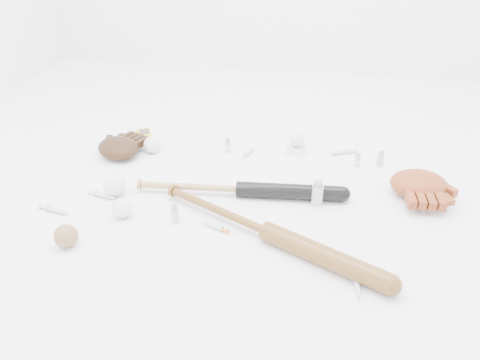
% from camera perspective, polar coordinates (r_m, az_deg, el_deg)
% --- Properties ---
extents(bat_dark, '(0.82, 0.15, 0.06)m').
position_cam_1_polar(bat_dark, '(1.77, -0.15, -1.13)').
color(bat_dark, black).
rests_on(bat_dark, ground).
extents(bat_wood, '(0.84, 0.44, 0.07)m').
position_cam_1_polar(bat_wood, '(1.56, 3.26, -6.26)').
color(bat_wood, brown).
rests_on(bat_wood, ground).
extents(glove_dark, '(0.30, 0.30, 0.08)m').
position_cam_1_polar(glove_dark, '(2.10, -14.60, 3.83)').
color(glove_dark, black).
rests_on(glove_dark, ground).
extents(glove_tan, '(0.27, 0.27, 0.09)m').
position_cam_1_polar(glove_tan, '(1.89, 20.98, -0.45)').
color(glove_tan, maroon).
rests_on(glove_tan, ground).
extents(trading_card, '(0.10, 0.12, 0.01)m').
position_cam_1_polar(trading_card, '(2.29, -11.68, 5.61)').
color(trading_card, gold).
rests_on(trading_card, ground).
extents(pedestal, '(0.08, 0.08, 0.04)m').
position_cam_1_polar(pedestal, '(2.08, 6.87, 3.72)').
color(pedestal, white).
rests_on(pedestal, ground).
extents(baseball_on_pedestal, '(0.07, 0.07, 0.07)m').
position_cam_1_polar(baseball_on_pedestal, '(2.06, 6.96, 4.97)').
color(baseball_on_pedestal, silver).
rests_on(baseball_on_pedestal, pedestal).
extents(baseball_left, '(0.07, 0.07, 0.07)m').
position_cam_1_polar(baseball_left, '(1.71, -14.19, -3.33)').
color(baseball_left, silver).
rests_on(baseball_left, ground).
extents(baseball_upper, '(0.07, 0.07, 0.07)m').
position_cam_1_polar(baseball_upper, '(2.10, -10.66, 4.25)').
color(baseball_upper, silver).
rests_on(baseball_upper, ground).
extents(baseball_mid, '(0.08, 0.08, 0.08)m').
position_cam_1_polar(baseball_mid, '(1.83, -15.02, -0.61)').
color(baseball_mid, silver).
rests_on(baseball_mid, ground).
extents(baseball_aged, '(0.08, 0.08, 0.08)m').
position_cam_1_polar(baseball_aged, '(1.63, -20.45, -6.40)').
color(baseball_aged, olive).
rests_on(baseball_aged, ground).
extents(syringe_0, '(0.17, 0.06, 0.02)m').
position_cam_1_polar(syringe_0, '(1.82, -21.52, -3.44)').
color(syringe_0, '#ADBCC6').
rests_on(syringe_0, ground).
extents(syringe_1, '(0.13, 0.07, 0.02)m').
position_cam_1_polar(syringe_1, '(1.62, -3.13, -5.70)').
color(syringe_1, '#ADBCC6').
rests_on(syringe_1, ground).
extents(syringe_2, '(0.07, 0.15, 0.02)m').
position_cam_1_polar(syringe_2, '(2.07, 1.11, 3.42)').
color(syringe_2, '#ADBCC6').
rests_on(syringe_2, ground).
extents(syringe_3, '(0.04, 0.16, 0.02)m').
position_cam_1_polar(syringe_3, '(1.45, 14.06, -12.13)').
color(syringe_3, '#ADBCC6').
rests_on(syringe_3, ground).
extents(syringe_4, '(0.16, 0.10, 0.02)m').
position_cam_1_polar(syringe_4, '(2.11, 12.26, 3.34)').
color(syringe_4, '#ADBCC6').
rests_on(syringe_4, ground).
extents(syringe_5, '(0.16, 0.06, 0.02)m').
position_cam_1_polar(syringe_5, '(1.84, -16.29, -1.83)').
color(syringe_5, '#ADBCC6').
rests_on(syringe_5, ground).
extents(vial_0, '(0.02, 0.02, 0.06)m').
position_cam_1_polar(vial_0, '(2.02, 14.13, 2.41)').
color(vial_0, '#ABB4BC').
rests_on(vial_0, ground).
extents(vial_1, '(0.03, 0.03, 0.07)m').
position_cam_1_polar(vial_1, '(2.05, 16.75, 2.48)').
color(vial_1, '#ABB4BC').
rests_on(vial_1, ground).
extents(vial_2, '(0.03, 0.03, 0.07)m').
position_cam_1_polar(vial_2, '(2.07, -1.51, 4.28)').
color(vial_2, '#ABB4BC').
rests_on(vial_2, ground).
extents(vial_3, '(0.04, 0.04, 0.10)m').
position_cam_1_polar(vial_3, '(1.73, 9.43, -1.60)').
color(vial_3, '#ABB4BC').
rests_on(vial_3, ground).
extents(vial_4, '(0.03, 0.03, 0.07)m').
position_cam_1_polar(vial_4, '(1.65, -7.94, -4.07)').
color(vial_4, '#ABB4BC').
rests_on(vial_4, ground).
extents(vial_5, '(0.02, 0.02, 0.06)m').
position_cam_1_polar(vial_5, '(2.13, 6.57, 4.74)').
color(vial_5, '#ABB4BC').
rests_on(vial_5, ground).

